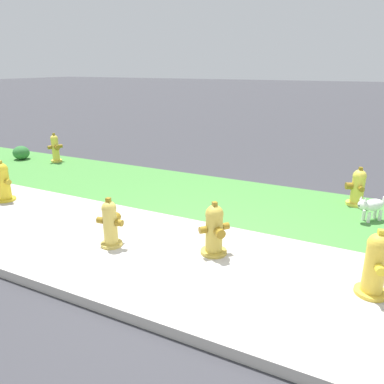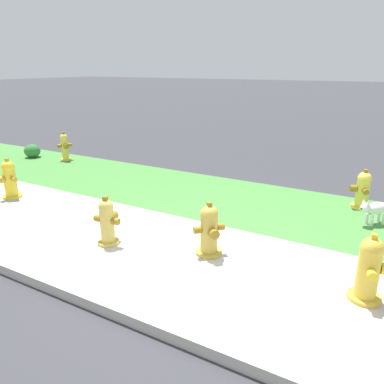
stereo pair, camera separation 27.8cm
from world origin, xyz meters
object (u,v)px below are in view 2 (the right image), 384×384
at_px(small_white_dog, 375,209).
at_px(fire_hydrant_near_corner, 362,190).
at_px(fire_hydrant_across_street, 369,269).
at_px(fire_hydrant_far_end, 209,230).
at_px(fire_hydrant_by_grass_verge, 107,222).
at_px(shrub_bush_far_verge, 32,151).
at_px(fire_hydrant_at_driveway, 65,147).
at_px(fire_hydrant_mid_block, 9,179).

bearing_deg(small_white_dog, fire_hydrant_near_corner, -116.86).
relative_size(fire_hydrant_across_street, small_white_dog, 1.73).
distance_m(fire_hydrant_far_end, small_white_dog, 2.70).
relative_size(fire_hydrant_by_grass_verge, shrub_bush_far_verge, 1.69).
bearing_deg(fire_hydrant_at_driveway, small_white_dog, 112.04).
relative_size(fire_hydrant_far_end, small_white_dog, 1.65).
bearing_deg(fire_hydrant_across_street, fire_hydrant_mid_block, -107.78).
distance_m(fire_hydrant_across_street, fire_hydrant_near_corner, 2.83).
height_order(fire_hydrant_near_corner, shrub_bush_far_verge, fire_hydrant_near_corner).
bearing_deg(fire_hydrant_mid_block, fire_hydrant_across_street, -174.63).
distance_m(fire_hydrant_far_end, fire_hydrant_mid_block, 4.11).
bearing_deg(fire_hydrant_across_street, fire_hydrant_near_corner, 171.79).
distance_m(fire_hydrant_by_grass_verge, fire_hydrant_far_end, 1.37).
xyz_separation_m(fire_hydrant_by_grass_verge, shrub_bush_far_verge, (-5.14, 2.87, -0.15)).
bearing_deg(fire_hydrant_far_end, fire_hydrant_at_driveway, -74.56).
relative_size(fire_hydrant_by_grass_verge, fire_hydrant_near_corner, 1.01).
bearing_deg(fire_hydrant_far_end, small_white_dog, -178.18).
bearing_deg(shrub_bush_far_verge, fire_hydrant_across_street, -17.07).
bearing_deg(fire_hydrant_near_corner, fire_hydrant_mid_block, 93.04).
height_order(fire_hydrant_mid_block, small_white_dog, fire_hydrant_mid_block).
xyz_separation_m(fire_hydrant_at_driveway, fire_hydrant_across_street, (7.27, -2.74, 0.01)).
bearing_deg(fire_hydrant_by_grass_verge, shrub_bush_far_verge, 142.76).
bearing_deg(fire_hydrant_at_driveway, fire_hydrant_far_end, 90.65).
xyz_separation_m(fire_hydrant_by_grass_verge, fire_hydrant_across_street, (3.14, 0.32, 0.03)).
distance_m(fire_hydrant_across_street, fire_hydrant_mid_block, 5.94).
height_order(fire_hydrant_at_driveway, shrub_bush_far_verge, fire_hydrant_at_driveway).
xyz_separation_m(fire_hydrant_at_driveway, fire_hydrant_far_end, (5.44, -2.67, -0.01)).
xyz_separation_m(fire_hydrant_far_end, shrub_bush_far_verge, (-6.45, 2.47, -0.16)).
xyz_separation_m(fire_hydrant_by_grass_verge, fire_hydrant_far_end, (1.31, 0.40, 0.01)).
height_order(fire_hydrant_at_driveway, fire_hydrant_by_grass_verge, fire_hydrant_at_driveway).
xyz_separation_m(fire_hydrant_across_street, small_white_dog, (-0.11, 2.15, -0.11)).
bearing_deg(fire_hydrant_across_street, fire_hydrant_far_end, -107.94).
height_order(fire_hydrant_by_grass_verge, fire_hydrant_far_end, fire_hydrant_far_end).
bearing_deg(fire_hydrant_mid_block, fire_hydrant_near_corner, -147.62).
xyz_separation_m(fire_hydrant_far_end, small_white_dog, (1.72, 2.07, -0.09)).
distance_m(fire_hydrant_by_grass_verge, fire_hydrant_across_street, 3.16).
distance_m(fire_hydrant_at_driveway, small_white_dog, 7.19).
xyz_separation_m(fire_hydrant_across_street, shrub_bush_far_verge, (-8.28, 2.54, -0.18)).
bearing_deg(fire_hydrant_mid_block, fire_hydrant_at_driveway, -54.39).
distance_m(fire_hydrant_mid_block, small_white_dog, 6.14).
relative_size(fire_hydrant_at_driveway, fire_hydrant_mid_block, 0.98).
bearing_deg(fire_hydrant_far_end, fire_hydrant_near_corner, -166.83).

